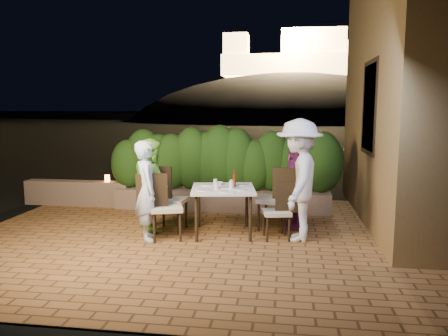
% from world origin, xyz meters
% --- Properties ---
extents(ground, '(400.00, 400.00, 0.00)m').
position_xyz_m(ground, '(0.00, 0.00, -0.02)').
color(ground, black).
rests_on(ground, ground).
extents(terrace_floor, '(7.00, 6.00, 0.15)m').
position_xyz_m(terrace_floor, '(0.00, 0.50, -0.07)').
color(terrace_floor, brown).
rests_on(terrace_floor, ground).
extents(building_wall, '(1.60, 5.00, 5.00)m').
position_xyz_m(building_wall, '(3.60, 2.00, 2.50)').
color(building_wall, olive).
rests_on(building_wall, ground).
extents(window_pane, '(0.08, 1.00, 1.40)m').
position_xyz_m(window_pane, '(2.82, 1.50, 2.00)').
color(window_pane, black).
rests_on(window_pane, building_wall).
extents(window_frame, '(0.06, 1.15, 1.55)m').
position_xyz_m(window_frame, '(2.81, 1.50, 2.00)').
color(window_frame, black).
rests_on(window_frame, building_wall).
extents(planter, '(4.20, 0.55, 0.40)m').
position_xyz_m(planter, '(0.20, 2.30, 0.20)').
color(planter, brown).
rests_on(planter, ground).
extents(hedge, '(4.00, 0.70, 1.10)m').
position_xyz_m(hedge, '(0.20, 2.30, 0.95)').
color(hedge, '#1D3E10').
rests_on(hedge, planter).
extents(parapet, '(2.20, 0.30, 0.50)m').
position_xyz_m(parapet, '(-2.80, 2.30, 0.25)').
color(parapet, brown).
rests_on(parapet, ground).
extents(hill, '(52.00, 40.00, 22.00)m').
position_xyz_m(hill, '(2.00, 60.00, -4.00)').
color(hill, black).
rests_on(hill, ground).
extents(fortress, '(26.00, 8.00, 8.00)m').
position_xyz_m(fortress, '(2.00, 60.00, 10.50)').
color(fortress, '#FFCC7A').
rests_on(fortress, hill).
extents(dining_table, '(1.12, 1.12, 0.75)m').
position_xyz_m(dining_table, '(0.47, 0.65, 0.38)').
color(dining_table, white).
rests_on(dining_table, ground).
extents(plate_nw, '(0.24, 0.24, 0.01)m').
position_xyz_m(plate_nw, '(0.22, 0.39, 0.76)').
color(plate_nw, white).
rests_on(plate_nw, dining_table).
extents(plate_sw, '(0.24, 0.24, 0.01)m').
position_xyz_m(plate_sw, '(0.19, 0.84, 0.76)').
color(plate_sw, white).
rests_on(plate_sw, dining_table).
extents(plate_ne, '(0.20, 0.20, 0.01)m').
position_xyz_m(plate_ne, '(0.77, 0.50, 0.76)').
color(plate_ne, white).
rests_on(plate_ne, dining_table).
extents(plate_se, '(0.22, 0.22, 0.01)m').
position_xyz_m(plate_se, '(0.70, 0.93, 0.76)').
color(plate_se, white).
rests_on(plate_se, dining_table).
extents(plate_centre, '(0.24, 0.24, 0.01)m').
position_xyz_m(plate_centre, '(0.49, 0.66, 0.76)').
color(plate_centre, white).
rests_on(plate_centre, dining_table).
extents(plate_front, '(0.24, 0.24, 0.01)m').
position_xyz_m(plate_front, '(0.59, 0.31, 0.76)').
color(plate_front, white).
rests_on(plate_front, dining_table).
extents(glass_nw, '(0.07, 0.07, 0.12)m').
position_xyz_m(glass_nw, '(0.39, 0.51, 0.81)').
color(glass_nw, silver).
rests_on(glass_nw, dining_table).
extents(glass_sw, '(0.06, 0.06, 0.11)m').
position_xyz_m(glass_sw, '(0.32, 0.83, 0.80)').
color(glass_sw, silver).
rests_on(glass_sw, dining_table).
extents(glass_ne, '(0.07, 0.07, 0.12)m').
position_xyz_m(glass_ne, '(0.61, 0.58, 0.81)').
color(glass_ne, silver).
rests_on(glass_ne, dining_table).
extents(glass_se, '(0.06, 0.06, 0.11)m').
position_xyz_m(glass_se, '(0.59, 0.80, 0.80)').
color(glass_se, silver).
rests_on(glass_se, dining_table).
extents(beer_bottle, '(0.05, 0.05, 0.28)m').
position_xyz_m(beer_bottle, '(0.64, 0.76, 0.89)').
color(beer_bottle, '#541F0E').
rests_on(beer_bottle, dining_table).
extents(bowl, '(0.17, 0.17, 0.04)m').
position_xyz_m(bowl, '(0.35, 0.91, 0.77)').
color(bowl, white).
rests_on(bowl, dining_table).
extents(chair_left_front, '(0.59, 0.59, 1.02)m').
position_xyz_m(chair_left_front, '(-0.35, 0.28, 0.51)').
color(chair_left_front, black).
rests_on(chair_left_front, ground).
extents(chair_left_back, '(0.52, 0.52, 1.06)m').
position_xyz_m(chair_left_back, '(-0.41, 0.75, 0.53)').
color(chair_left_back, black).
rests_on(chair_left_back, ground).
extents(chair_right_front, '(0.48, 0.48, 0.87)m').
position_xyz_m(chair_right_front, '(1.32, 0.51, 0.44)').
color(chair_right_front, black).
rests_on(chair_right_front, ground).
extents(chair_right_back, '(0.59, 0.59, 1.04)m').
position_xyz_m(chair_right_back, '(1.26, 1.03, 0.52)').
color(chair_right_back, black).
rests_on(chair_right_back, ground).
extents(diner_blue, '(0.56, 0.65, 1.51)m').
position_xyz_m(diner_blue, '(-0.62, 0.21, 0.76)').
color(diner_blue, silver).
rests_on(diner_blue, ground).
extents(diner_green, '(0.86, 0.92, 1.51)m').
position_xyz_m(diner_green, '(-0.71, 0.78, 0.76)').
color(diner_green, '#72C43D').
rests_on(diner_green, ground).
extents(diner_white, '(0.82, 1.26, 1.84)m').
position_xyz_m(diner_white, '(1.64, 0.53, 0.92)').
color(diner_white, white).
rests_on(diner_white, ground).
extents(diner_purple, '(0.57, 0.95, 1.52)m').
position_xyz_m(diner_purple, '(1.60, 1.14, 0.76)').
color(diner_purple, '#792876').
rests_on(diner_purple, ground).
extents(parapet_lamp, '(0.10, 0.10, 0.14)m').
position_xyz_m(parapet_lamp, '(-2.15, 2.30, 0.57)').
color(parapet_lamp, orange).
rests_on(parapet_lamp, parapet).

